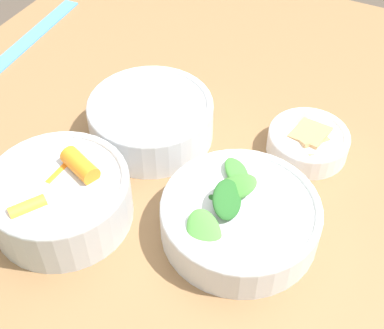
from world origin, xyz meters
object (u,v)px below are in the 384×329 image
Objects in this scene: bowl_beans_hotdog at (151,120)px; ruler at (25,43)px; bowl_carrots at (60,196)px; bowl_greens at (239,216)px; bowl_cookies at (308,141)px.

bowl_beans_hotdog reaches higher than ruler.
bowl_greens is at bearing -69.61° from bowl_carrots.
bowl_beans_hotdog is 0.33m from ruler.
bowl_carrots is at bearing -134.27° from ruler.
bowl_beans_hotdog is 0.57× the size of ruler.
bowl_greens is 0.21m from bowl_beans_hotdog.
bowl_carrots is 0.18m from bowl_beans_hotdog.
bowl_beans_hotdog is 1.57× the size of bowl_cookies.
bowl_carrots reaches higher than bowl_beans_hotdog.
bowl_carrots is 0.34m from bowl_cookies.
bowl_carrots is 1.54× the size of bowl_cookies.
bowl_greens reaches higher than ruler.
bowl_greens is 0.62× the size of ruler.
ruler is (0.21, 0.49, -0.03)m from bowl_greens.
bowl_beans_hotdog is (0.10, 0.18, 0.00)m from bowl_greens.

